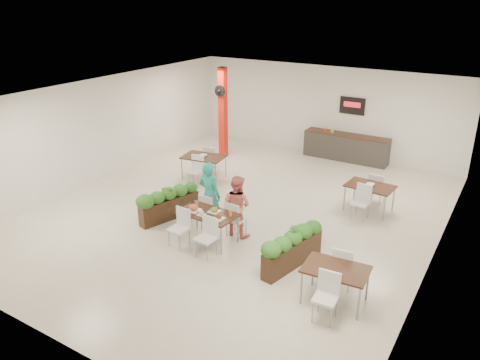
% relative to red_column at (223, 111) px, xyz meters
% --- Properties ---
extents(ground, '(12.00, 12.00, 0.00)m').
position_rel_red_column_xyz_m(ground, '(3.00, -3.79, -1.64)').
color(ground, beige).
rests_on(ground, ground).
extents(room_shell, '(10.10, 12.10, 3.22)m').
position_rel_red_column_xyz_m(room_shell, '(3.00, -3.79, 0.36)').
color(room_shell, white).
rests_on(room_shell, ground).
extents(red_column, '(0.40, 0.41, 3.20)m').
position_rel_red_column_xyz_m(red_column, '(0.00, 0.00, 0.00)').
color(red_column, red).
rests_on(red_column, ground).
extents(service_counter, '(3.00, 0.64, 2.20)m').
position_rel_red_column_xyz_m(service_counter, '(4.00, 1.86, -1.15)').
color(service_counter, '#2F2C2A').
rests_on(service_counter, ground).
extents(main_table, '(1.44, 1.69, 0.92)m').
position_rel_red_column_xyz_m(main_table, '(3.22, -5.56, -1.01)').
color(main_table, black).
rests_on(main_table, ground).
extents(diner_man, '(0.66, 0.45, 1.74)m').
position_rel_red_column_xyz_m(diner_man, '(2.83, -4.90, -0.77)').
color(diner_man, teal).
rests_on(diner_man, ground).
extents(diner_woman, '(0.78, 0.63, 1.55)m').
position_rel_red_column_xyz_m(diner_woman, '(3.63, -4.90, -0.87)').
color(diner_woman, '#DF6D63').
rests_on(diner_woman, ground).
extents(planter_left, '(0.80, 1.77, 0.95)m').
position_rel_red_column_xyz_m(planter_left, '(1.66, -5.09, -1.14)').
color(planter_left, black).
rests_on(planter_left, ground).
extents(planter_right, '(0.70, 1.84, 0.98)m').
position_rel_red_column_xyz_m(planter_right, '(5.43, -5.51, -1.15)').
color(planter_right, black).
rests_on(planter_right, ground).
extents(side_table_a, '(1.44, 1.67, 0.92)m').
position_rel_red_column_xyz_m(side_table_a, '(0.75, -2.25, -1.00)').
color(side_table_a, black).
rests_on(side_table_a, ground).
extents(side_table_b, '(1.29, 1.65, 0.92)m').
position_rel_red_column_xyz_m(side_table_b, '(6.00, -1.89, -1.01)').
color(side_table_b, black).
rests_on(side_table_b, ground).
extents(side_table_c, '(1.28, 1.65, 0.92)m').
position_rel_red_column_xyz_m(side_table_c, '(6.68, -6.26, -1.02)').
color(side_table_c, black).
rests_on(side_table_c, ground).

